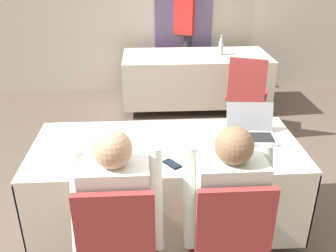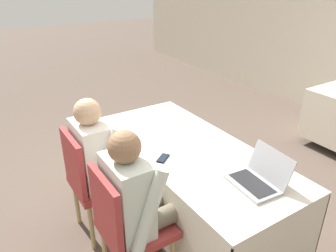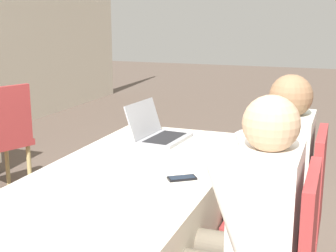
# 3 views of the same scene
# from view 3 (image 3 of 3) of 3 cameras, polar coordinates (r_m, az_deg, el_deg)

# --- Properties ---
(conference_table_near) EXTENTS (1.91, 0.85, 0.72)m
(conference_table_near) POSITION_cam_3_polar(r_m,az_deg,el_deg) (2.29, -5.04, -9.77)
(conference_table_near) COLOR beige
(conference_table_near) RESTS_ON ground_plane
(laptop) EXTENTS (0.37, 0.32, 0.22)m
(laptop) POSITION_cam_3_polar(r_m,az_deg,el_deg) (2.80, -1.16, -0.83)
(laptop) COLOR #99999E
(laptop) RESTS_ON conference_table_near
(cell_phone) EXTENTS (0.13, 0.14, 0.01)m
(cell_phone) POSITION_cam_3_polar(r_m,az_deg,el_deg) (2.15, 1.70, -6.36)
(cell_phone) COLOR black
(cell_phone) RESTS_ON conference_table_near
(paper_beside_laptop) EXTENTS (0.31, 0.35, 0.00)m
(paper_beside_laptop) POSITION_cam_3_polar(r_m,az_deg,el_deg) (1.79, -5.40, -10.72)
(paper_beside_laptop) COLOR white
(paper_beside_laptop) RESTS_ON conference_table_near
(paper_centre_table) EXTENTS (0.28, 0.34, 0.00)m
(paper_centre_table) POSITION_cam_3_polar(r_m,az_deg,el_deg) (2.31, -2.32, -5.10)
(paper_centre_table) COLOR white
(paper_centre_table) RESTS_ON conference_table_near
(chair_near_right) EXTENTS (0.44, 0.44, 0.93)m
(chair_near_right) POSITION_cam_3_polar(r_m,az_deg,el_deg) (2.39, 14.59, -10.00)
(chair_near_right) COLOR tan
(chair_near_right) RESTS_ON ground_plane
(chair_far_spare) EXTENTS (0.57, 0.57, 0.93)m
(chair_far_spare) POSITION_cam_3_polar(r_m,az_deg,el_deg) (3.95, -19.76, -1.11)
(chair_far_spare) COLOR tan
(chair_far_spare) RESTS_ON ground_plane
(person_checkered_shirt) EXTENTS (0.50, 0.52, 1.19)m
(person_checkered_shirt) POSITION_cam_3_polar(r_m,az_deg,el_deg) (1.79, 9.25, -12.38)
(person_checkered_shirt) COLOR #665B4C
(person_checkered_shirt) RESTS_ON ground_plane
(person_white_shirt) EXTENTS (0.50, 0.52, 1.19)m
(person_white_shirt) POSITION_cam_3_polar(r_m,az_deg,el_deg) (2.35, 12.27, -6.17)
(person_white_shirt) COLOR #665B4C
(person_white_shirt) RESTS_ON ground_plane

